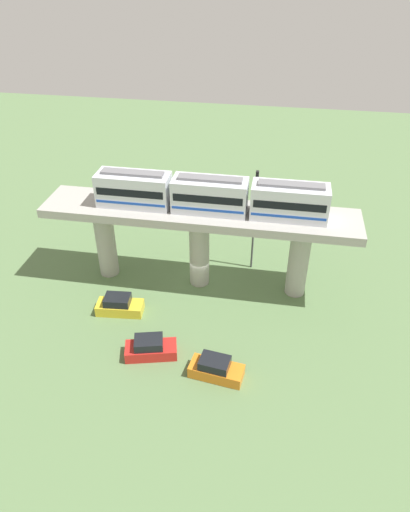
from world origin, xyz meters
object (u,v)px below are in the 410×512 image
object	(u,v)px
parked_car_red	(150,348)
parked_car_yellow	(119,306)
parked_car_orange	(216,369)
signal_post	(254,218)
train	(210,195)
tree_near_viaduct	(113,189)

from	to	relation	value
parked_car_red	parked_car_yellow	world-z (taller)	same
parked_car_red	parked_car_orange	distance (m)	5.75
parked_car_yellow	parked_car_orange	xyz separation A→B (m)	(-5.95, -9.83, 0.00)
parked_car_red	parked_car_orange	size ratio (longest dim) A/B	1.03
parked_car_orange	signal_post	distance (m)	15.99
parked_car_red	parked_car_orange	bearing A→B (deg)	-116.88
parked_car_orange	signal_post	bearing A→B (deg)	2.33
train	signal_post	xyz separation A→B (m)	(3.40, -3.87, -3.80)
parked_car_orange	signal_post	size ratio (longest dim) A/B	0.41
parked_car_red	tree_near_viaduct	bearing A→B (deg)	11.16
train	tree_near_viaduct	size ratio (longest dim) A/B	4.50
parked_car_red	parked_car_yellow	xyz separation A→B (m)	(4.69, 4.22, 0.00)
train	parked_car_red	world-z (taller)	train
tree_near_viaduct	parked_car_orange	bearing A→B (deg)	-145.63
train	parked_car_orange	distance (m)	14.93
parked_car_yellow	parked_car_orange	distance (m)	11.49
parked_car_red	parked_car_yellow	bearing A→B (deg)	27.77
parked_car_red	signal_post	size ratio (longest dim) A/B	0.42
train	tree_near_viaduct	world-z (taller)	train
train	parked_car_red	distance (m)	14.11
parked_car_red	parked_car_yellow	size ratio (longest dim) A/B	1.04
parked_car_orange	parked_car_red	bearing A→B (deg)	85.04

